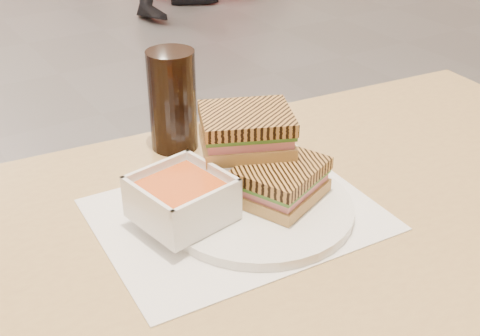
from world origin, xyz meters
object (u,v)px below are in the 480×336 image
panini_lower (281,181)px  plate (258,208)px  main_table (291,286)px  soup_bowl (182,200)px  cola_glass (173,101)px

panini_lower → plate: bearing=174.8°
plate → panini_lower: 0.05m
panini_lower → main_table: bearing=-98.1°
main_table → plate: 0.13m
main_table → plate: plate is taller
plate → soup_bowl: (-0.10, 0.03, 0.03)m
main_table → panini_lower: bearing=81.9°
soup_bowl → panini_lower: size_ratio=0.90×
panini_lower → cola_glass: size_ratio=0.88×
plate → cola_glass: bearing=91.3°
soup_bowl → panini_lower: (0.14, -0.03, -0.00)m
panini_lower → cola_glass: 0.25m
soup_bowl → cola_glass: cola_glass is taller
plate → panini_lower: size_ratio=1.82×
cola_glass → soup_bowl: bearing=-114.6°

